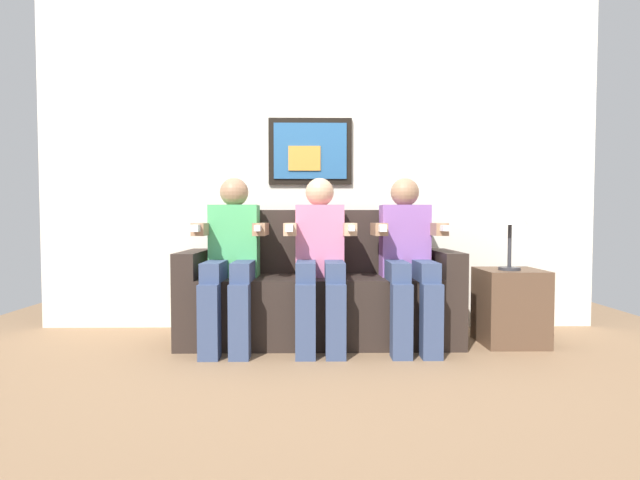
# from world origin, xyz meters

# --- Properties ---
(ground_plane) EXTENTS (5.52, 5.52, 0.00)m
(ground_plane) POSITION_xyz_m (0.00, 0.00, 0.00)
(ground_plane) COLOR #8C6B4C
(back_wall_assembly) EXTENTS (4.25, 0.10, 2.60)m
(back_wall_assembly) POSITION_xyz_m (-0.00, 0.76, 1.30)
(back_wall_assembly) COLOR silver
(back_wall_assembly) RESTS_ON ground_plane
(couch) EXTENTS (1.85, 0.58, 0.90)m
(couch) POSITION_xyz_m (0.00, 0.33, 0.31)
(couch) COLOR #2D231E
(couch) RESTS_ON ground_plane
(person_on_left) EXTENTS (0.46, 0.56, 1.11)m
(person_on_left) POSITION_xyz_m (-0.57, 0.16, 0.61)
(person_on_left) COLOR #4CB266
(person_on_left) RESTS_ON ground_plane
(person_in_middle) EXTENTS (0.46, 0.56, 1.11)m
(person_in_middle) POSITION_xyz_m (-0.00, 0.16, 0.61)
(person_in_middle) COLOR pink
(person_in_middle) RESTS_ON ground_plane
(person_on_right) EXTENTS (0.46, 0.56, 1.11)m
(person_on_right) POSITION_xyz_m (0.57, 0.16, 0.61)
(person_on_right) COLOR #8C59A5
(person_on_right) RESTS_ON ground_plane
(side_table_right) EXTENTS (0.40, 0.40, 0.50)m
(side_table_right) POSITION_xyz_m (1.27, 0.22, 0.25)
(side_table_right) COLOR brown
(side_table_right) RESTS_ON ground_plane
(table_lamp) EXTENTS (0.22, 0.22, 0.46)m
(table_lamp) POSITION_xyz_m (1.25, 0.17, 0.86)
(table_lamp) COLOR #333338
(table_lamp) RESTS_ON side_table_right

